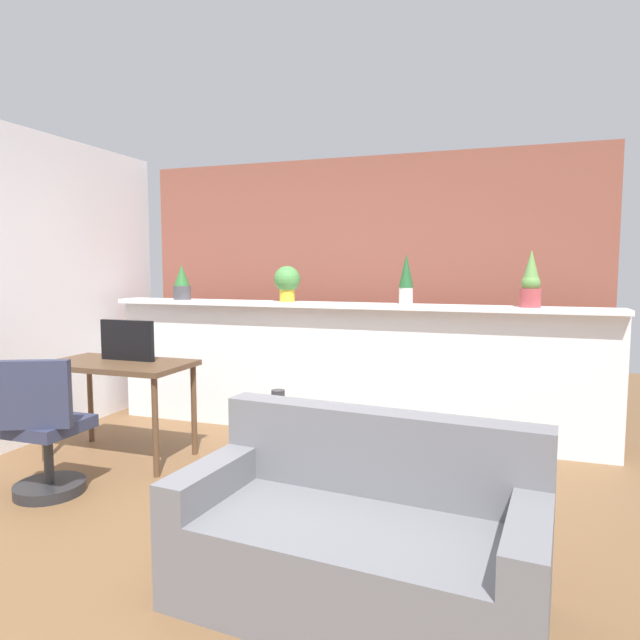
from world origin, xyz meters
TOP-DOWN VIEW (x-y plane):
  - ground_plane at (0.00, 0.00)m, footprint 12.00×12.00m
  - divider_wall at (0.00, 2.00)m, footprint 4.40×0.16m
  - plant_shelf at (0.00, 1.96)m, footprint 4.40×0.29m
  - brick_wall_behind at (0.00, 2.60)m, footprint 4.40×0.10m
  - potted_plant_0 at (-1.55, 1.92)m, footprint 0.16×0.16m
  - potted_plant_1 at (-0.51, 1.97)m, footprint 0.23×0.23m
  - potted_plant_2 at (0.54, 2.00)m, footprint 0.12×0.12m
  - potted_plant_3 at (1.51, 1.93)m, footprint 0.16×0.16m
  - desk at (-1.45, 0.87)m, footprint 1.10×0.60m
  - tv_monitor at (-1.43, 0.95)m, footprint 0.47×0.04m
  - office_chair at (-1.42, 0.10)m, footprint 0.51×0.52m
  - side_cube_shelf at (-0.18, 0.88)m, footprint 0.40×0.41m
  - vase_on_shelf at (-0.14, 0.89)m, footprint 0.09×0.09m
  - couch at (0.77, -0.33)m, footprint 1.62×0.90m

SIDE VIEW (x-z plane):
  - ground_plane at x=0.00m, z-range 0.00..0.00m
  - side_cube_shelf at x=-0.18m, z-range 0.00..0.50m
  - couch at x=0.77m, z-range -0.12..0.68m
  - office_chair at x=-1.42m, z-range -0.07..0.84m
  - divider_wall at x=0.00m, z-range 0.00..1.12m
  - vase_on_shelf at x=-0.14m, z-range 0.50..0.62m
  - desk at x=-1.45m, z-range 0.29..1.04m
  - tv_monitor at x=-1.43m, z-range 0.75..1.06m
  - plant_shelf at x=0.00m, z-range 1.12..1.16m
  - brick_wall_behind at x=0.00m, z-range 0.00..2.50m
  - potted_plant_0 at x=-1.55m, z-range 1.15..1.48m
  - potted_plant_1 at x=-0.51m, z-range 1.19..1.50m
  - potted_plant_3 at x=1.51m, z-range 1.14..1.57m
  - potted_plant_2 at x=0.54m, z-range 1.17..1.59m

